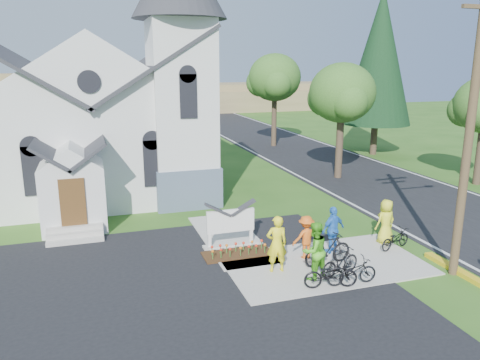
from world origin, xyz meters
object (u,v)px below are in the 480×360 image
object	(u,v)px
church_sign	(230,221)
utility_pole	(473,115)
cyclist_3	(306,237)
bike_1	(340,262)
cyclist_2	(333,230)
cyclist_0	(277,244)
bike_4	(395,239)
bike_3	(328,249)
cyclist_4	(386,221)
bike_2	(352,271)
cyclist_1	(314,251)
bike_0	(331,274)

from	to	relation	value
church_sign	utility_pole	distance (m)	9.18
utility_pole	cyclist_3	bearing A→B (deg)	147.97
bike_1	cyclist_2	bearing A→B (deg)	-38.61
cyclist_0	bike_4	size ratio (longest dim) A/B	1.30
church_sign	bike_3	distance (m)	3.93
cyclist_4	bike_4	bearing A→B (deg)	82.80
bike_2	bike_1	bearing A→B (deg)	7.87
cyclist_1	bike_3	xyz separation A→B (m)	(0.96, 0.82, -0.40)
utility_pole	church_sign	bearing A→B (deg)	144.40
cyclist_2	cyclist_3	world-z (taller)	cyclist_2
bike_0	cyclist_4	xyz separation A→B (m)	(3.92, 2.78, 0.43)
utility_pole	cyclist_2	xyz separation A→B (m)	(-3.13, 2.84, -4.46)
church_sign	bike_3	bearing A→B (deg)	-45.85
bike_1	bike_4	bearing A→B (deg)	-82.52
cyclist_2	bike_3	bearing A→B (deg)	37.28
cyclist_1	bike_0	bearing A→B (deg)	90.71
cyclist_2	cyclist_4	bearing A→B (deg)	169.58
bike_0	church_sign	bearing A→B (deg)	36.30
cyclist_1	bike_2	size ratio (longest dim) A/B	1.15
cyclist_1	utility_pole	bearing A→B (deg)	153.07
church_sign	bike_0	size ratio (longest dim) A/B	1.27
utility_pole	bike_4	distance (m)	5.55
utility_pole	cyclist_2	bearing A→B (deg)	137.71
bike_0	cyclist_2	distance (m)	2.97
cyclist_4	cyclist_0	bearing A→B (deg)	5.07
cyclist_2	cyclist_1	bearing A→B (deg)	30.74
cyclist_0	cyclist_1	distance (m)	1.31
cyclist_1	cyclist_2	distance (m)	2.43
utility_pole	bike_2	size ratio (longest dim) A/B	5.88
church_sign	bike_3	xyz separation A→B (m)	(2.73, -2.81, -0.40)
cyclist_0	bike_0	size ratio (longest dim) A/B	1.15
bike_2	cyclist_3	size ratio (longest dim) A/B	1.06
bike_2	cyclist_3	bearing A→B (deg)	14.55
cyclist_4	bike_3	bearing A→B (deg)	13.36
cyclist_1	cyclist_3	size ratio (longest dim) A/B	1.22
utility_pole	cyclist_3	distance (m)	6.82
cyclist_1	bike_1	world-z (taller)	cyclist_1
utility_pole	cyclist_0	world-z (taller)	utility_pole
bike_2	cyclist_3	distance (m)	2.47
bike_2	church_sign	bearing A→B (deg)	35.15
cyclist_0	bike_2	bearing A→B (deg)	145.92
cyclist_3	bike_0	bearing A→B (deg)	80.83
cyclist_0	cyclist_4	size ratio (longest dim) A/B	1.12
bike_0	bike_2	xyz separation A→B (m)	(0.76, 0.00, -0.01)
bike_0	bike_1	distance (m)	0.96
bike_0	cyclist_2	xyz separation A→B (m)	(1.46, 2.54, 0.44)
cyclist_0	cyclist_2	bearing A→B (deg)	-154.71
utility_pole	cyclist_3	xyz separation A→B (m)	(-4.31, 2.69, -4.55)
church_sign	cyclist_2	distance (m)	3.91
bike_2	bike_0	bearing A→B (deg)	93.28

